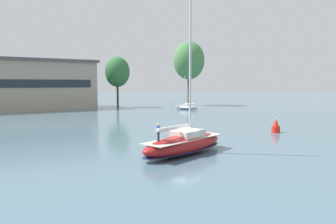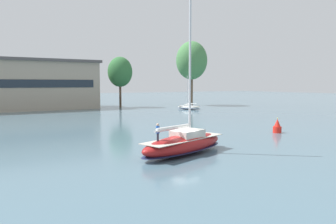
# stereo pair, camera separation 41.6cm
# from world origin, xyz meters

# --- Properties ---
(ground_plane) EXTENTS (400.00, 400.00, 0.00)m
(ground_plane) POSITION_xyz_m (0.00, 0.00, 0.00)
(ground_plane) COLOR slate
(waterfront_building) EXTENTS (38.61, 16.77, 13.12)m
(waterfront_building) POSITION_xyz_m (-5.94, 67.48, 6.60)
(waterfront_building) COLOR tan
(waterfront_building) RESTS_ON ground
(tree_shore_left) EXTENTS (7.04, 7.04, 14.49)m
(tree_shore_left) POSITION_xyz_m (19.53, 61.74, 10.14)
(tree_shore_left) COLOR #4C3828
(tree_shore_left) RESTS_ON ground
(tree_shore_center) EXTENTS (9.68, 9.68, 19.92)m
(tree_shore_center) POSITION_xyz_m (41.93, 57.94, 13.95)
(tree_shore_center) COLOR brown
(tree_shore_center) RESTS_ON ground
(sailboat_main) EXTENTS (11.61, 6.29, 15.36)m
(sailboat_main) POSITION_xyz_m (0.03, 0.01, 1.04)
(sailboat_main) COLOR maroon
(sailboat_main) RESTS_ON ground
(sailboat_moored_mid_channel) EXTENTS (4.66, 6.57, 8.93)m
(sailboat_moored_mid_channel) POSITION_xyz_m (31.61, 44.52, 0.61)
(sailboat_moored_mid_channel) COLOR silver
(sailboat_moored_mid_channel) RESTS_ON ground
(channel_buoy) EXTENTS (1.17, 1.17, 2.11)m
(channel_buoy) POSITION_xyz_m (18.77, 4.61, 0.84)
(channel_buoy) COLOR red
(channel_buoy) RESTS_ON ground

